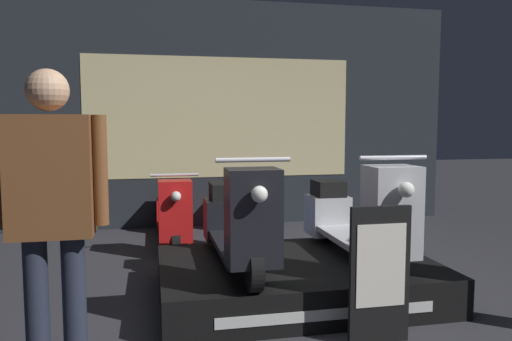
{
  "coord_description": "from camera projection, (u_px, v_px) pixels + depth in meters",
  "views": [
    {
      "loc": [
        -0.98,
        -3.04,
        1.47
      ],
      "look_at": [
        0.08,
        2.0,
        0.98
      ],
      "focal_mm": 35.0,
      "sensor_mm": 36.0,
      "label": 1
    }
  ],
  "objects": [
    {
      "name": "price_sign_board",
      "position": [
        380.0,
        274.0,
        3.32
      ],
      "size": [
        0.42,
        0.04,
        0.93
      ],
      "color": "black",
      "rests_on": "ground_plane"
    },
    {
      "name": "shop_wall_back",
      "position": [
        220.0,
        114.0,
        7.13
      ],
      "size": [
        6.85,
        0.09,
        3.2
      ],
      "color": "#23282D",
      "rests_on": "ground_plane"
    },
    {
      "name": "scooter_display_right",
      "position": [
        356.0,
        217.0,
        4.25
      ],
      "size": [
        0.51,
        1.78,
        0.93
      ],
      "color": "black",
      "rests_on": "display_platform"
    },
    {
      "name": "display_platform",
      "position": [
        297.0,
        279.0,
        4.23
      ],
      "size": [
        2.28,
        1.56,
        0.31
      ],
      "color": "black",
      "rests_on": "ground_plane"
    },
    {
      "name": "scooter_display_left",
      "position": [
        238.0,
        222.0,
        4.04
      ],
      "size": [
        0.51,
        1.78,
        0.93
      ],
      "color": "black",
      "rests_on": "display_platform"
    },
    {
      "name": "person_left_browsing",
      "position": [
        52.0,
        199.0,
        2.75
      ],
      "size": [
        0.6,
        0.25,
        1.76
      ],
      "color": "#232838",
      "rests_on": "ground_plane"
    },
    {
      "name": "scooter_backrow_0",
      "position": [
        173.0,
        214.0,
        6.07
      ],
      "size": [
        0.51,
        1.78,
        0.93
      ],
      "color": "black",
      "rests_on": "ground_plane"
    },
    {
      "name": "scooter_backrow_1",
      "position": [
        242.0,
        212.0,
        6.25
      ],
      "size": [
        0.51,
        1.78,
        0.93
      ],
      "color": "black",
      "rests_on": "ground_plane"
    }
  ]
}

